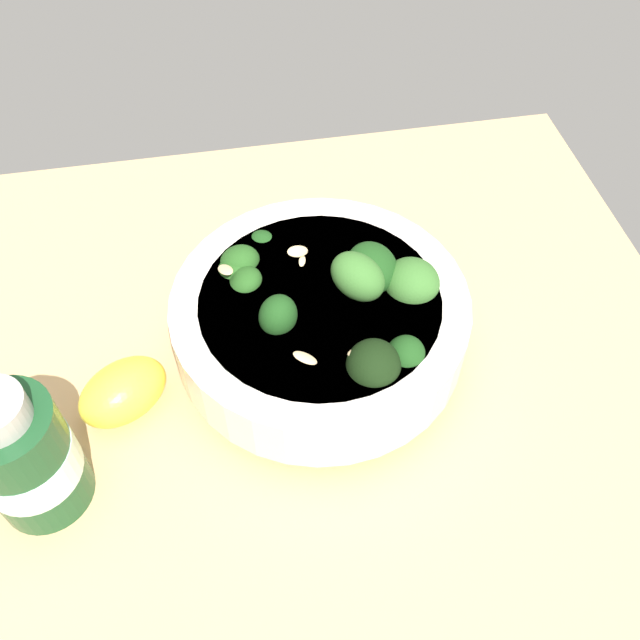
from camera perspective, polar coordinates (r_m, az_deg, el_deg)
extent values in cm
cube|color=tan|center=(54.61, -1.73, -9.25)|extent=(66.87, 66.87, 4.63)
cylinder|color=silver|center=(55.34, 0.00, -2.06)|extent=(12.37, 12.37, 1.62)
cylinder|color=silver|center=(52.78, 0.00, 0.03)|extent=(22.50, 22.50, 4.85)
cylinder|color=beige|center=(51.21, 0.00, 1.45)|extent=(18.17, 18.17, 0.80)
cylinder|color=#589D47|center=(57.31, -4.67, 5.24)|extent=(1.14, 1.17, 1.64)
ellipsoid|color=#194216|center=(56.27, -4.77, 6.27)|extent=(3.76, 3.51, 3.15)
cylinder|color=#3C7A32|center=(53.84, 7.38, 1.84)|extent=(2.07, 1.99, 1.68)
ellipsoid|color=#386B2B|center=(52.56, 7.57, 3.05)|extent=(6.11, 5.95, 4.23)
cylinder|color=#3C7A32|center=(49.11, 4.33, -5.04)|extent=(1.91, 2.07, 1.67)
ellipsoid|color=black|center=(47.62, 4.46, -3.84)|extent=(6.02, 5.31, 4.84)
cylinder|color=#4A8F3C|center=(53.49, 4.23, 2.96)|extent=(1.99, 2.22, 1.89)
ellipsoid|color=#194216|center=(52.05, 4.35, 4.39)|extent=(5.60, 5.28, 4.91)
cylinder|color=#4A8F3C|center=(54.14, -5.54, 2.09)|extent=(1.50, 1.40, 1.32)
ellipsoid|color=#2D6023|center=(53.14, -5.64, 3.03)|extent=(3.19, 3.39, 2.72)
cylinder|color=#4A8F3C|center=(55.43, -6.53, 3.65)|extent=(1.52, 1.49, 1.27)
ellipsoid|color=#23511C|center=(54.30, -6.68, 4.76)|extent=(4.42, 4.63, 4.29)
cylinder|color=#589D47|center=(50.70, -3.42, -0.74)|extent=(1.51, 1.76, 1.52)
ellipsoid|color=#194216|center=(49.49, -3.51, 0.36)|extent=(4.36, 4.47, 4.11)
cylinder|color=#2F662B|center=(53.92, -6.11, 2.11)|extent=(1.12, 1.21, 1.46)
ellipsoid|color=#23511C|center=(52.81, -6.24, 3.16)|extent=(3.85, 3.71, 3.60)
cylinder|color=#3C7A32|center=(50.29, 6.77, -3.75)|extent=(1.22, 1.26, 1.41)
ellipsoid|color=#194216|center=(48.96, 6.95, -2.65)|extent=(3.63, 4.46, 4.25)
cylinder|color=#3C7A32|center=(52.06, 3.07, 2.20)|extent=(2.03, 2.02, 1.54)
ellipsoid|color=#386B2B|center=(50.61, 3.16, 3.63)|extent=(5.60, 6.40, 5.31)
cylinder|color=#2F662B|center=(55.18, -7.03, 2.88)|extent=(1.19, 1.55, 1.73)
ellipsoid|color=#23511C|center=(53.99, -7.19, 4.01)|extent=(4.43, 4.17, 3.20)
ellipsoid|color=#DBBC84|center=(52.08, -7.86, 4.16)|extent=(2.03, 1.57, 0.88)
ellipsoid|color=#DBBC84|center=(53.72, -1.87, 5.73)|extent=(1.51, 1.94, 1.11)
ellipsoid|color=#DBBC84|center=(52.95, 2.20, 4.65)|extent=(1.37, 1.98, 0.59)
ellipsoid|color=#DBBC84|center=(46.24, -1.20, -3.40)|extent=(1.50, 1.91, 1.22)
ellipsoid|color=#DBBC84|center=(47.15, 3.24, -2.37)|extent=(1.43, 2.01, 1.14)
ellipsoid|color=#DBBC84|center=(53.46, -1.24, 4.56)|extent=(1.91, 1.10, 0.95)
ellipsoid|color=#DBBC84|center=(49.33, -3.60, 0.71)|extent=(1.97, 1.93, 1.14)
ellipsoid|color=yellow|center=(53.32, -16.05, -5.74)|extent=(7.75, 8.42, 4.19)
cylinder|color=#194723|center=(49.13, -23.25, -10.54)|extent=(6.39, 6.39, 9.93)
cylinder|color=silver|center=(49.29, -23.17, -10.65)|extent=(6.52, 6.52, 2.99)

